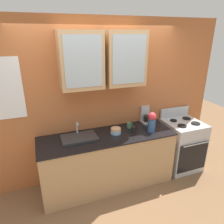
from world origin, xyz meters
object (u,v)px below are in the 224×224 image
(sink_faucet, at_px, (79,137))
(coffee_maker, at_px, (146,116))
(stove_range, at_px, (181,144))
(cup_near_sink, at_px, (133,129))
(bowl_stack, at_px, (116,131))
(vase, at_px, (152,121))
(cup_near_bowls, at_px, (129,125))

(sink_faucet, height_order, coffee_maker, coffee_maker)
(stove_range, height_order, coffee_maker, coffee_maker)
(sink_faucet, bearing_deg, cup_near_sink, -4.94)
(bowl_stack, bearing_deg, sink_faucet, 176.66)
(vase, height_order, cup_near_sink, vase)
(vase, distance_m, cup_near_bowls, 0.39)
(sink_faucet, bearing_deg, coffee_maker, 9.36)
(cup_near_bowls, xyz_separation_m, coffee_maker, (0.37, 0.12, 0.06))
(bowl_stack, xyz_separation_m, cup_near_bowls, (0.29, 0.12, 0.00))
(cup_near_sink, bearing_deg, vase, -17.22)
(sink_faucet, xyz_separation_m, coffee_maker, (1.24, 0.20, 0.09))
(stove_range, relative_size, cup_near_sink, 10.25)
(sink_faucet, xyz_separation_m, cup_near_bowls, (0.86, 0.08, 0.03))
(cup_near_sink, bearing_deg, bowl_stack, 171.86)
(stove_range, xyz_separation_m, coffee_maker, (-0.64, 0.26, 0.55))
(stove_range, distance_m, vase, 0.96)
(cup_near_sink, relative_size, cup_near_bowls, 0.97)
(stove_range, xyz_separation_m, bowl_stack, (-1.30, 0.03, 0.49))
(cup_near_sink, distance_m, coffee_maker, 0.47)
(vase, bearing_deg, stove_range, 7.88)
(bowl_stack, bearing_deg, cup_near_sink, -8.14)
(sink_faucet, relative_size, bowl_stack, 3.19)
(stove_range, height_order, sink_faucet, sink_faucet)
(bowl_stack, xyz_separation_m, vase, (0.56, -0.13, 0.13))
(cup_near_bowls, bearing_deg, vase, -41.15)
(stove_range, height_order, cup_near_sink, stove_range)
(stove_range, distance_m, sink_faucet, 1.93)
(sink_faucet, height_order, vase, vase)
(stove_range, distance_m, coffee_maker, 0.88)
(cup_near_sink, relative_size, coffee_maker, 0.36)
(sink_faucet, distance_m, vase, 1.16)
(bowl_stack, bearing_deg, coffee_maker, 19.86)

